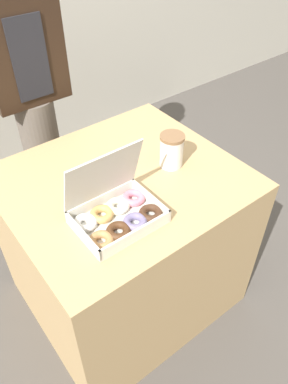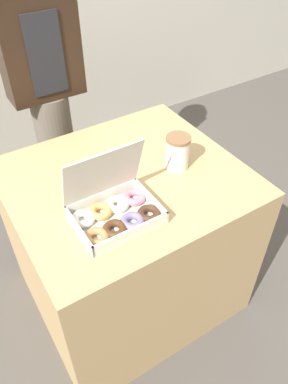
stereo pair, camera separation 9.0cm
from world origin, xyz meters
The scene contains 5 objects.
ground_plane centered at (0.00, 0.00, 0.00)m, with size 14.00×14.00×0.00m, color #4C4742.
table centered at (0.00, 0.00, 0.38)m, with size 0.88×0.79×0.75m.
donut_box centered at (-0.14, -0.17, 0.79)m, with size 0.31×0.21×0.25m.
coffee_cup centered at (0.20, -0.05, 0.82)m, with size 0.10×0.10×0.14m.
person_customer centered at (-0.05, 0.66, 0.95)m, with size 0.34×0.24×1.61m.
Camera 1 is at (-0.60, -0.92, 1.66)m, focal length 35.00 mm.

